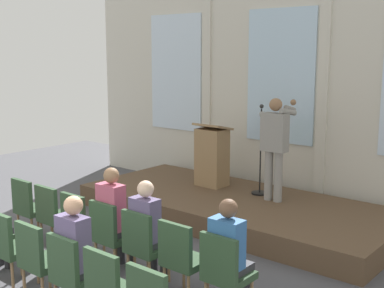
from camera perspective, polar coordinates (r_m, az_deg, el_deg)
The scene contains 20 objects.
rear_partition at distance 9.60m, azimuth 10.12°, elevation 6.46°, with size 9.56×0.14×4.35m.
stage_platform at distance 8.78m, azimuth 4.78°, elevation -7.09°, with size 5.37×2.30×0.37m, color brown.
speaker at distance 8.43m, azimuth 9.18°, elevation 0.26°, with size 0.52×0.69×1.69m.
mic_stand at distance 8.90m, azimuth 7.56°, elevation -3.43°, with size 0.28×0.28×1.56m.
lectern at distance 9.35m, azimuth 2.24°, elevation -1.32°, with size 0.60×0.48×1.16m.
chair_r0_c0 at distance 8.09m, azimuth -17.62°, elevation -6.47°, with size 0.46×0.44×0.94m.
chair_r0_c1 at distance 7.61m, azimuth -15.14°, elevation -7.41°, with size 0.46×0.44×0.94m.
chair_r0_c2 at distance 7.14m, azimuth -12.31°, elevation -8.45°, with size 0.46×0.44×0.94m.
chair_r0_c3 at distance 6.70m, azimuth -9.09°, elevation -9.60°, with size 0.46×0.44×0.94m.
audience_r0_c3 at distance 6.68m, azimuth -8.63°, elevation -7.67°, with size 0.36×0.39×1.36m.
chair_r0_c4 at distance 6.29m, azimuth -5.40°, elevation -10.88°, with size 0.46×0.44×0.94m.
audience_r0_c4 at distance 6.28m, azimuth -4.88°, elevation -9.10°, with size 0.36×0.39×1.29m.
chair_r0_c5 at distance 5.90m, azimuth -1.17°, elevation -12.27°, with size 0.46×0.44×0.94m.
chair_r0_c6 at distance 5.56m, azimuth 3.67°, elevation -13.77°, with size 0.46×0.44×0.94m.
audience_r0_c6 at distance 5.55m, azimuth 4.20°, elevation -11.74°, with size 0.36×0.39×1.30m.
chair_r1_c2 at distance 6.60m, azimuth -19.61°, elevation -10.42°, with size 0.46×0.44×0.94m.
chair_r1_c3 at distance 6.11m, azimuth -16.65°, elevation -11.91°, with size 0.46×0.44×0.94m.
chair_r1_c4 at distance 5.66m, azimuth -13.15°, elevation -13.60°, with size 0.46×0.44×0.94m.
audience_r1_c4 at distance 5.62m, azimuth -12.57°, elevation -11.44°, with size 0.36×0.39×1.34m.
chair_r1_c5 at distance 5.23m, azimuth -9.00°, elevation -15.52°, with size 0.46×0.44×0.94m.
Camera 1 is at (4.78, -2.13, 2.80)m, focal length 48.01 mm.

